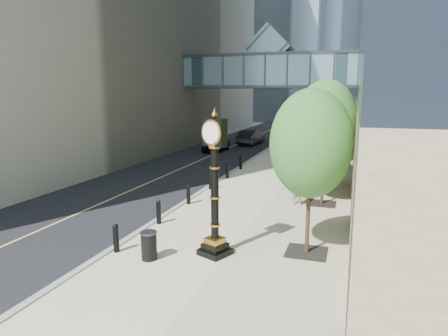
{
  "coord_description": "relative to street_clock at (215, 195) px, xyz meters",
  "views": [
    {
      "loc": [
        4.91,
        -10.31,
        5.52
      ],
      "look_at": [
        -0.29,
        5.7,
        2.33
      ],
      "focal_mm": 32.0,
      "sensor_mm": 36.0,
      "label": 1
    }
  ],
  "objects": [
    {
      "name": "street_trees",
      "position": [
        2.96,
        11.94,
        1.54
      ],
      "size": [
        2.97,
        28.5,
        6.1
      ],
      "color": "black",
      "rests_on": "sidewalk"
    },
    {
      "name": "entrance_canopy",
      "position": [
        2.84,
        12.16,
        2.03
      ],
      "size": [
        3.0,
        8.0,
        4.38
      ],
      "color": "#383F44",
      "rests_on": "ground"
    },
    {
      "name": "distant_tower_c",
      "position": [
        -6.64,
        118.16,
        30.34
      ],
      "size": [
        22.0,
        22.0,
        65.0
      ],
      "primitive_type": "cube",
      "color": "#ABBDD7",
      "rests_on": "ground"
    },
    {
      "name": "ground",
      "position": [
        -0.64,
        -1.84,
        -2.16
      ],
      "size": [
        320.0,
        320.0,
        0.0
      ],
      "primitive_type": "plane",
      "color": "gray",
      "rests_on": "ground"
    },
    {
      "name": "bollard_row",
      "position": [
        -3.34,
        7.16,
        -1.65
      ],
      "size": [
        0.2,
        16.2,
        0.9
      ],
      "color": "black",
      "rests_on": "sidewalk"
    },
    {
      "name": "pedestrian",
      "position": [
        1.79,
        7.13,
        -1.25
      ],
      "size": [
        0.7,
        0.54,
        1.71
      ],
      "primitive_type": "imported",
      "rotation": [
        0.0,
        0.0,
        2.92
      ],
      "color": "#B2ABA3",
      "rests_on": "sidewalk"
    },
    {
      "name": "street_clock",
      "position": [
        0.0,
        0.0,
        0.0
      ],
      "size": [
        1.2,
        1.2,
        4.85
      ],
      "rotation": [
        0.0,
        0.0,
        -0.41
      ],
      "color": "black",
      "rests_on": "sidewalk"
    },
    {
      "name": "skywalk",
      "position": [
        -3.64,
        26.16,
        5.55
      ],
      "size": [
        17.0,
        4.2,
        5.8
      ],
      "color": "slate",
      "rests_on": "ground"
    },
    {
      "name": "sidewalk",
      "position": [
        0.36,
        38.16,
        -2.13
      ],
      "size": [
        8.0,
        180.0,
        0.06
      ],
      "primitive_type": "cube",
      "color": "#BFB593",
      "rests_on": "ground"
    },
    {
      "name": "road",
      "position": [
        -7.64,
        38.16,
        -2.15
      ],
      "size": [
        8.0,
        180.0,
        0.02
      ],
      "primitive_type": "cube",
      "color": "black",
      "rests_on": "ground"
    },
    {
      "name": "car_near",
      "position": [
        -8.04,
        23.32,
        -1.44
      ],
      "size": [
        1.76,
        4.18,
        1.41
      ],
      "primitive_type": "imported",
      "rotation": [
        0.0,
        0.0,
        -0.02
      ],
      "color": "black",
      "rests_on": "road"
    },
    {
      "name": "car_far",
      "position": [
        -6.19,
        29.49,
        -1.35
      ],
      "size": [
        2.1,
        4.92,
        1.58
      ],
      "primitive_type": "imported",
      "rotation": [
        0.0,
        0.0,
        3.05
      ],
      "color": "black",
      "rests_on": "road"
    },
    {
      "name": "trash_bin",
      "position": [
        -1.95,
        -1.05,
        -1.65
      ],
      "size": [
        0.54,
        0.54,
        0.9
      ],
      "primitive_type": "cylinder",
      "rotation": [
        0.0,
        0.0,
        0.04
      ],
      "color": "black",
      "rests_on": "sidewalk"
    },
    {
      "name": "curb",
      "position": [
        -3.64,
        38.16,
        -2.13
      ],
      "size": [
        0.25,
        180.0,
        0.07
      ],
      "primitive_type": "cube",
      "color": "gray",
      "rests_on": "ground"
    }
  ]
}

